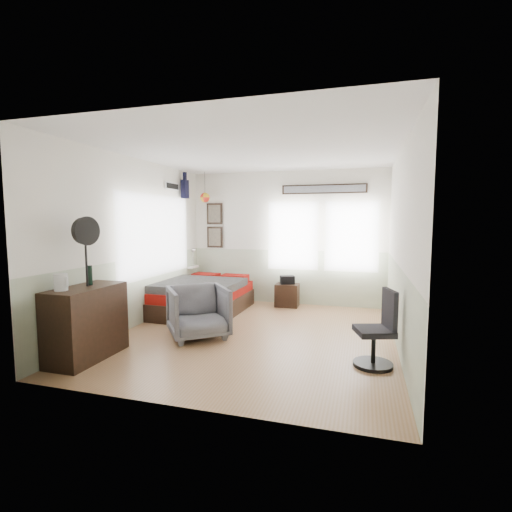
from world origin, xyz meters
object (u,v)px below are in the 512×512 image
object	(u,v)px
bed	(204,297)
task_chair	(378,335)
armchair	(198,312)
dresser	(87,323)
nightstand	(287,295)

from	to	relation	value
bed	task_chair	bearing A→B (deg)	-29.33
armchair	bed	bearing A→B (deg)	73.09
bed	task_chair	distance (m)	3.51
dresser	nightstand	distance (m)	3.90
armchair	nightstand	distance (m)	2.45
bed	nightstand	xyz separation A→B (m)	(1.39, 0.92, -0.07)
dresser	task_chair	bearing A→B (deg)	12.01
armchair	task_chair	bearing A→B (deg)	-47.40
armchair	task_chair	xyz separation A→B (m)	(2.49, -0.42, -0.00)
bed	task_chair	world-z (taller)	task_chair
task_chair	armchair	bearing A→B (deg)	152.78
bed	nightstand	bearing A→B (deg)	34.68
dresser	task_chair	distance (m)	3.54
bed	armchair	bearing A→B (deg)	-67.67
bed	dresser	distance (m)	2.57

